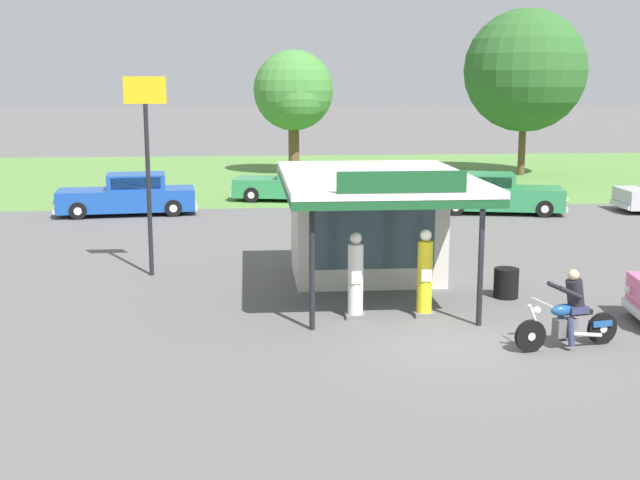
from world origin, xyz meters
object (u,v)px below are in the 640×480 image
spare_tire_stack (506,283)px  roadside_pole_sign (147,143)px  gas_pump_nearside (356,279)px  parked_car_back_row_centre (298,184)px  parked_car_back_row_centre_left (128,196)px  parked_car_back_row_left (496,195)px  motorcycle_with_rider (569,316)px  gas_pump_offside (425,277)px

spare_tire_stack → roadside_pole_sign: bearing=160.4°
gas_pump_nearside → parked_car_back_row_centre: (-0.12, 18.47, -0.17)m
parked_car_back_row_centre_left → spare_tire_stack: size_ratio=7.72×
parked_car_back_row_centre → roadside_pole_sign: bearing=-109.2°
parked_car_back_row_left → motorcycle_with_rider: bearing=-101.9°
gas_pump_nearside → parked_car_back_row_centre_left: size_ratio=0.35×
motorcycle_with_rider → spare_tire_stack: bearing=90.7°
gas_pump_nearside → parked_car_back_row_left: size_ratio=0.36×
spare_tire_stack → parked_car_back_row_left: bearing=74.4°
gas_pump_offside → parked_car_back_row_centre_left: gas_pump_offside is taller
motorcycle_with_rider → roadside_pole_sign: bearing=141.6°
gas_pump_offside → roadside_pole_sign: size_ratio=0.37×
gas_pump_offside → parked_car_back_row_left: (5.90, 14.28, -0.17)m
parked_car_back_row_left → spare_tire_stack: parked_car_back_row_left is taller
gas_pump_nearside → motorcycle_with_rider: bearing=-32.2°
roadside_pole_sign → spare_tire_stack: bearing=-19.6°
gas_pump_offside → parked_car_back_row_left: 15.45m
parked_car_back_row_centre_left → roadside_pole_sign: bearing=-79.2°
motorcycle_with_rider → roadside_pole_sign: (-8.86, 7.04, 2.91)m
gas_pump_nearside → parked_car_back_row_centre_left: (-6.97, 15.15, -0.16)m
parked_car_back_row_centre_left → parked_car_back_row_centre: parked_car_back_row_centre_left is taller
parked_car_back_row_left → parked_car_back_row_centre_left: bearing=176.6°
gas_pump_nearside → parked_car_back_row_centre: 18.47m
motorcycle_with_rider → gas_pump_nearside: bearing=147.8°
gas_pump_nearside → gas_pump_offside: gas_pump_offside is taller
gas_pump_nearside → roadside_pole_sign: bearing=137.3°
gas_pump_nearside → spare_tire_stack: gas_pump_nearside is taller
gas_pump_offside → motorcycle_with_rider: 3.42m
gas_pump_offside → parked_car_back_row_left: size_ratio=0.37×
parked_car_back_row_centre → parked_car_back_row_centre_left: bearing=-154.1°
motorcycle_with_rider → parked_car_back_row_left: bearing=78.1°
parked_car_back_row_centre_left → parked_car_back_row_left: 14.44m
gas_pump_offside → roadside_pole_sign: bearing=144.9°
parked_car_back_row_left → parked_car_back_row_centre: bearing=151.1°
gas_pump_nearside → parked_car_back_row_centre_left: bearing=114.7°
parked_car_back_row_centre_left → parked_car_back_row_centre: 7.61m
gas_pump_offside → parked_car_back_row_left: gas_pump_offside is taller
gas_pump_offside → motorcycle_with_rider: gas_pump_offside is taller
gas_pump_nearside → gas_pump_offside: bearing=0.0°
motorcycle_with_rider → parked_car_back_row_centre: bearing=100.9°
gas_pump_nearside → parked_car_back_row_centre: size_ratio=0.34×
motorcycle_with_rider → parked_car_back_row_centre: (-4.03, 20.93, 0.06)m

